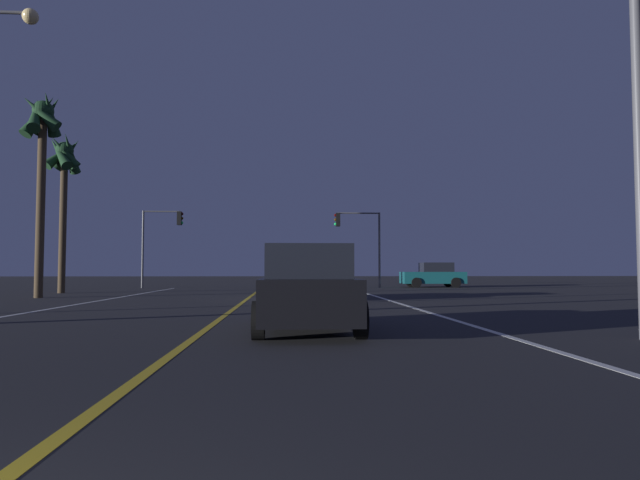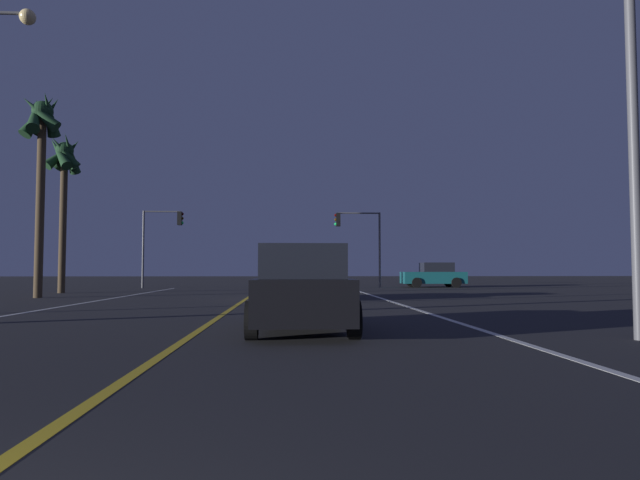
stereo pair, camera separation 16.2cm
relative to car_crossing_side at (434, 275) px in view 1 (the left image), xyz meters
The scene contains 11 objects.
lane_edge_right 23.04m from the car_crossing_side, 105.23° to the right, with size 0.16×41.99×0.01m, color silver.
lane_edge_left 28.27m from the car_crossing_side, 128.19° to the right, with size 0.16×41.99×0.01m, color silver.
lane_center_divider 25.15m from the car_crossing_side, 117.90° to the right, with size 0.16×41.99×0.01m, color gold.
car_crossing_side is the anchor object (origin of this frame).
car_ahead_far 17.42m from the car_crossing_side, 121.70° to the right, with size 2.02×4.30×1.70m.
car_lead_same_lane 28.67m from the car_crossing_side, 109.78° to the right, with size 2.02×4.30×1.70m.
traffic_light_near_right 6.20m from the car_crossing_side, behind, with size 3.14×0.36×5.09m.
traffic_light_near_left 18.62m from the car_crossing_side, behind, with size 2.70×0.36×5.12m.
street_lamp_right_near 29.28m from the car_crossing_side, 98.98° to the right, with size 2.79×0.44×7.54m.
palm_tree_left_mid 25.55m from the car_crossing_side, 147.62° to the right, with size 1.90×2.17×9.17m.
palm_tree_left_far 24.08m from the car_crossing_side, 159.05° to the right, with size 2.13×2.25×8.40m.
Camera 1 is at (1.66, -0.92, 1.23)m, focal length 31.36 mm.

